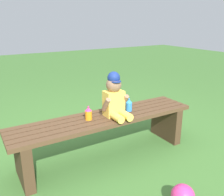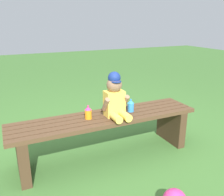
{
  "view_description": "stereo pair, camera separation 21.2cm",
  "coord_description": "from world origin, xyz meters",
  "px_view_note": "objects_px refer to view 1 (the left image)",
  "views": [
    {
      "loc": [
        -1.0,
        -1.78,
        1.24
      ],
      "look_at": [
        0.04,
        -0.05,
        0.59
      ],
      "focal_mm": 39.02,
      "sensor_mm": 36.0,
      "label": 1
    },
    {
      "loc": [
        -0.81,
        -1.88,
        1.24
      ],
      "look_at": [
        0.04,
        -0.05,
        0.59
      ],
      "focal_mm": 39.02,
      "sensor_mm": 36.0,
      "label": 2
    }
  ],
  "objects_px": {
    "park_bench": "(106,129)",
    "child_figure": "(115,97)",
    "toy_ball": "(183,196)",
    "sippy_cup_right": "(129,105)",
    "sippy_cup_left": "(89,113)"
  },
  "relations": [
    {
      "from": "park_bench",
      "to": "child_figure",
      "type": "distance_m",
      "value": 0.31
    },
    {
      "from": "park_bench",
      "to": "toy_ball",
      "type": "relative_size",
      "value": 10.5
    },
    {
      "from": "sippy_cup_right",
      "to": "toy_ball",
      "type": "relative_size",
      "value": 0.75
    },
    {
      "from": "child_figure",
      "to": "toy_ball",
      "type": "bearing_deg",
      "value": -85.72
    },
    {
      "from": "sippy_cup_left",
      "to": "park_bench",
      "type": "bearing_deg",
      "value": -2.21
    },
    {
      "from": "park_bench",
      "to": "child_figure",
      "type": "relative_size",
      "value": 4.27
    },
    {
      "from": "sippy_cup_left",
      "to": "toy_ball",
      "type": "bearing_deg",
      "value": -70.5
    },
    {
      "from": "sippy_cup_left",
      "to": "sippy_cup_right",
      "type": "xyz_separation_m",
      "value": [
        0.42,
        0.0,
        0.0
      ]
    },
    {
      "from": "child_figure",
      "to": "sippy_cup_right",
      "type": "xyz_separation_m",
      "value": [
        0.18,
        0.04,
        -0.12
      ]
    },
    {
      "from": "sippy_cup_right",
      "to": "child_figure",
      "type": "bearing_deg",
      "value": -166.93
    },
    {
      "from": "park_bench",
      "to": "sippy_cup_left",
      "type": "xyz_separation_m",
      "value": [
        -0.17,
        0.01,
        0.19
      ]
    },
    {
      "from": "sippy_cup_right",
      "to": "sippy_cup_left",
      "type": "bearing_deg",
      "value": 180.0
    },
    {
      "from": "park_bench",
      "to": "sippy_cup_right",
      "type": "xyz_separation_m",
      "value": [
        0.26,
        0.01,
        0.19
      ]
    },
    {
      "from": "sippy_cup_left",
      "to": "toy_ball",
      "type": "relative_size",
      "value": 0.75
    },
    {
      "from": "toy_ball",
      "to": "child_figure",
      "type": "bearing_deg",
      "value": 94.28
    }
  ]
}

